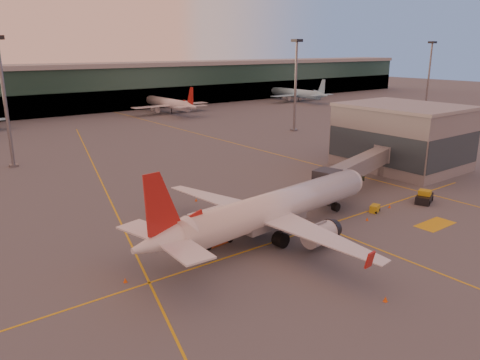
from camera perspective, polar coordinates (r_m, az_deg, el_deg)
ground at (r=58.04m, az=10.12°, el=-8.16°), size 600.00×600.00×0.00m
taxi_markings at (r=89.12m, az=-14.87°, el=0.11°), size 100.12×173.00×0.01m
terminal at (r=181.94m, az=-25.26°, el=9.78°), size 400.00×20.00×17.60m
gate_building at (r=98.96m, az=19.15°, el=5.05°), size 18.40×22.40×12.60m
mast_west_near at (r=103.40m, az=-26.84°, el=9.47°), size 2.40×2.40×25.60m
mast_east_near at (r=136.02m, az=6.81°, el=12.17°), size 2.40×2.40×25.60m
mast_east_far at (r=197.85m, az=22.10°, el=12.28°), size 2.40×2.40×25.60m
main_airplane at (r=58.67m, az=3.77°, el=-3.67°), size 38.76×34.99×11.69m
jet_bridge at (r=82.31m, az=14.72°, el=1.74°), size 26.78×10.14×5.81m
catering_truck at (r=57.50m, az=-3.46°, el=-5.55°), size 5.69×2.89×4.26m
gpu_cart at (r=71.73m, az=16.11°, el=-3.37°), size 2.09×1.65×1.07m
pushback_tug at (r=78.49m, az=21.58°, el=-2.00°), size 4.35×3.32×1.99m
cone_nose at (r=74.30m, az=17.78°, el=-3.07°), size 0.40×0.40×0.51m
cone_tail at (r=50.75m, az=-13.82°, el=-11.77°), size 0.40×0.40×0.51m
cone_wing_right at (r=48.07m, az=17.32°, el=-13.69°), size 0.43×0.43×0.55m
cone_wing_left at (r=74.11m, az=-5.38°, el=-2.41°), size 0.38×0.38×0.48m
cone_fwd at (r=68.08m, az=15.24°, el=-4.60°), size 0.38×0.38×0.48m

